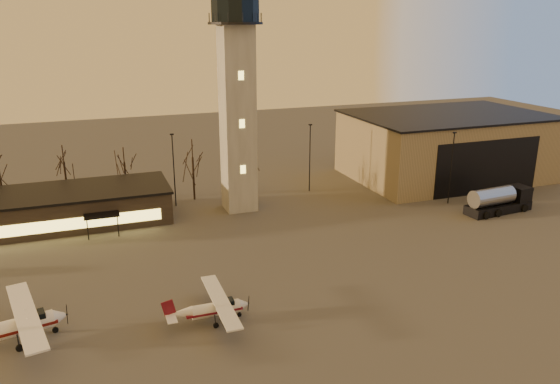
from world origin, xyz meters
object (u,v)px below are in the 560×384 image
object	(u,v)px
control_tower	(237,87)
cessna_rear	(22,328)
terminal	(66,207)
cessna_front	(217,311)
hangar	(446,145)
fuel_truck	(498,202)

from	to	relation	value
control_tower	cessna_rear	size ratio (longest dim) A/B	2.68
cessna_rear	control_tower	bearing A→B (deg)	33.57
control_tower	terminal	xyz separation A→B (m)	(-21.99, 1.98, -14.17)
terminal	control_tower	bearing A→B (deg)	-5.15
terminal	cessna_front	world-z (taller)	terminal
terminal	cessna_rear	bearing A→B (deg)	-96.74
hangar	cessna_front	xyz separation A→B (m)	(-45.89, -31.36, -4.23)
cessna_rear	terminal	bearing A→B (deg)	71.93
fuel_truck	cessna_rear	bearing A→B (deg)	-173.23
terminal	fuel_truck	distance (m)	56.06
cessna_front	cessna_rear	bearing A→B (deg)	172.07
control_tower	fuel_truck	distance (m)	37.68
cessna_rear	hangar	bearing A→B (deg)	14.09
hangar	cessna_rear	world-z (taller)	hangar
control_tower	hangar	distance (m)	37.90
control_tower	cessna_front	xyz separation A→B (m)	(-9.89, -27.38, -15.40)
fuel_truck	hangar	bearing A→B (deg)	71.91
control_tower	hangar	world-z (taller)	control_tower
hangar	fuel_truck	bearing A→B (deg)	-103.25
cessna_front	terminal	bearing A→B (deg)	112.94
control_tower	fuel_truck	world-z (taller)	control_tower
cessna_rear	fuel_truck	bearing A→B (deg)	0.28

